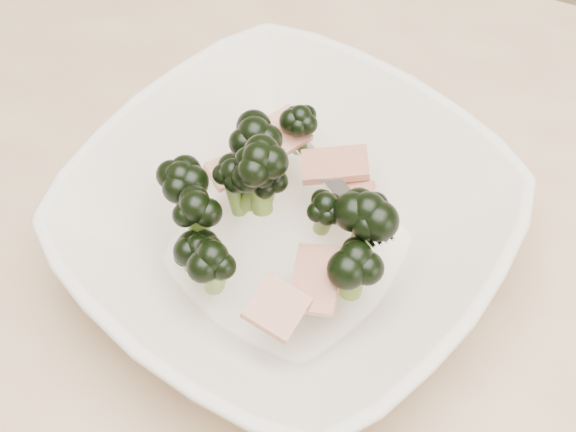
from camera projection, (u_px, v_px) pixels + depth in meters
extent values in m
cube|color=tan|center=(380.00, 356.00, 0.58)|extent=(1.20, 0.80, 0.04)
cylinder|color=tan|center=(75.00, 129.00, 1.19)|extent=(0.06, 0.06, 0.71)
imported|color=beige|center=(288.00, 226.00, 0.57)|extent=(0.38, 0.38, 0.07)
cylinder|color=#577527|center=(245.00, 182.00, 0.56)|extent=(0.01, 0.02, 0.03)
ellipsoid|color=black|center=(243.00, 165.00, 0.54)|extent=(0.03, 0.03, 0.02)
cylinder|color=#577527|center=(201.00, 262.00, 0.55)|extent=(0.02, 0.01, 0.03)
ellipsoid|color=black|center=(198.00, 247.00, 0.53)|extent=(0.03, 0.03, 0.02)
cylinder|color=#577527|center=(200.00, 231.00, 0.55)|extent=(0.02, 0.02, 0.05)
ellipsoid|color=black|center=(195.00, 207.00, 0.52)|extent=(0.04, 0.04, 0.03)
cylinder|color=#577527|center=(235.00, 192.00, 0.54)|extent=(0.02, 0.02, 0.04)
ellipsoid|color=black|center=(233.00, 171.00, 0.52)|extent=(0.03, 0.03, 0.02)
cylinder|color=#577527|center=(192.00, 259.00, 0.56)|extent=(0.02, 0.02, 0.03)
ellipsoid|color=black|center=(189.00, 246.00, 0.54)|extent=(0.03, 0.03, 0.03)
cylinder|color=#577527|center=(324.00, 220.00, 0.54)|extent=(0.02, 0.01, 0.03)
ellipsoid|color=black|center=(326.00, 205.00, 0.53)|extent=(0.03, 0.03, 0.02)
cylinder|color=#577527|center=(364.00, 236.00, 0.54)|extent=(0.02, 0.03, 0.05)
ellipsoid|color=black|center=(368.00, 210.00, 0.52)|extent=(0.04, 0.04, 0.03)
cylinder|color=#577527|center=(300.00, 136.00, 0.60)|extent=(0.02, 0.01, 0.04)
ellipsoid|color=black|center=(300.00, 117.00, 0.59)|extent=(0.03, 0.03, 0.02)
cylinder|color=#577527|center=(255.00, 156.00, 0.59)|extent=(0.02, 0.02, 0.04)
ellipsoid|color=black|center=(254.00, 133.00, 0.57)|extent=(0.04, 0.04, 0.03)
cylinder|color=#577527|center=(354.00, 276.00, 0.54)|extent=(0.02, 0.02, 0.04)
ellipsoid|color=black|center=(356.00, 258.00, 0.52)|extent=(0.04, 0.04, 0.03)
cylinder|color=#577527|center=(260.00, 184.00, 0.53)|extent=(0.02, 0.02, 0.05)
ellipsoid|color=black|center=(259.00, 158.00, 0.51)|extent=(0.04, 0.04, 0.03)
cylinder|color=#577527|center=(185.00, 201.00, 0.57)|extent=(0.03, 0.02, 0.05)
ellipsoid|color=black|center=(181.00, 176.00, 0.54)|extent=(0.04, 0.04, 0.03)
cylinder|color=#577527|center=(255.00, 187.00, 0.54)|extent=(0.02, 0.02, 0.04)
ellipsoid|color=black|center=(254.00, 166.00, 0.52)|extent=(0.03, 0.03, 0.03)
cylinder|color=#577527|center=(267.00, 192.00, 0.54)|extent=(0.02, 0.02, 0.03)
ellipsoid|color=black|center=(266.00, 177.00, 0.53)|extent=(0.03, 0.03, 0.02)
cylinder|color=#577527|center=(216.00, 278.00, 0.53)|extent=(0.03, 0.02, 0.05)
ellipsoid|color=black|center=(212.00, 257.00, 0.51)|extent=(0.04, 0.04, 0.03)
cube|color=maroon|center=(335.00, 165.00, 0.58)|extent=(0.06, 0.05, 0.01)
cube|color=maroon|center=(317.00, 280.00, 0.53)|extent=(0.04, 0.05, 0.02)
cube|color=maroon|center=(277.00, 308.00, 0.52)|extent=(0.04, 0.04, 0.01)
cube|color=maroon|center=(240.00, 166.00, 0.60)|extent=(0.05, 0.05, 0.02)
cube|color=maroon|center=(347.00, 200.00, 0.58)|extent=(0.03, 0.05, 0.02)
cube|color=maroon|center=(281.00, 134.00, 0.60)|extent=(0.05, 0.05, 0.02)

